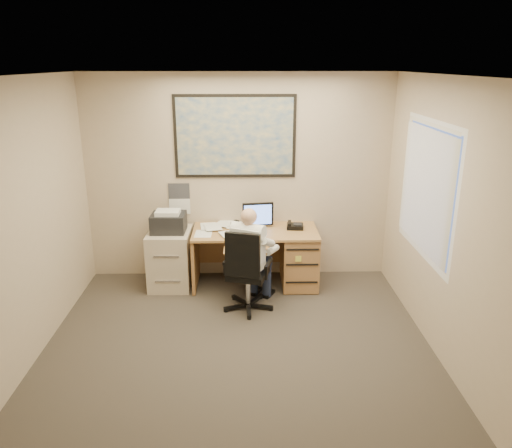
{
  "coord_description": "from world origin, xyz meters",
  "views": [
    {
      "loc": [
        0.08,
        -4.18,
        2.82
      ],
      "look_at": [
        0.21,
        1.3,
        1.03
      ],
      "focal_mm": 35.0,
      "sensor_mm": 36.0,
      "label": 1
    }
  ],
  "objects_px": {
    "filing_cabinet": "(170,253)",
    "person": "(248,259)",
    "desk": "(281,252)",
    "office_chair": "(249,287)"
  },
  "relations": [
    {
      "from": "office_chair",
      "to": "person",
      "type": "height_order",
      "value": "person"
    },
    {
      "from": "desk",
      "to": "office_chair",
      "type": "relative_size",
      "value": 1.57
    },
    {
      "from": "desk",
      "to": "filing_cabinet",
      "type": "relative_size",
      "value": 1.55
    },
    {
      "from": "desk",
      "to": "filing_cabinet",
      "type": "xyz_separation_m",
      "value": [
        -1.44,
        -0.01,
        0.0
      ]
    },
    {
      "from": "filing_cabinet",
      "to": "person",
      "type": "xyz_separation_m",
      "value": [
        1.0,
        -0.65,
        0.18
      ]
    },
    {
      "from": "office_chair",
      "to": "person",
      "type": "relative_size",
      "value": 0.83
    },
    {
      "from": "office_chair",
      "to": "person",
      "type": "distance_m",
      "value": 0.33
    },
    {
      "from": "office_chair",
      "to": "filing_cabinet",
      "type": "bearing_deg",
      "value": 160.63
    },
    {
      "from": "filing_cabinet",
      "to": "person",
      "type": "distance_m",
      "value": 1.21
    },
    {
      "from": "desk",
      "to": "person",
      "type": "distance_m",
      "value": 0.81
    }
  ]
}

